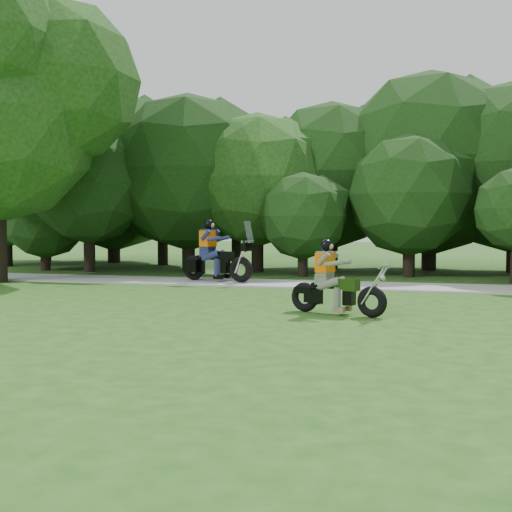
# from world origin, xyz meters

# --- Properties ---
(ground) EXTENTS (100.00, 100.00, 0.00)m
(ground) POSITION_xyz_m (0.00, 0.00, 0.00)
(ground) COLOR #224C15
(ground) RESTS_ON ground
(walkway) EXTENTS (60.00, 2.20, 0.06)m
(walkway) POSITION_xyz_m (0.00, 8.00, 0.03)
(walkway) COLOR #ADADA8
(walkway) RESTS_ON ground
(tree_line) EXTENTS (41.54, 11.76, 7.83)m
(tree_line) POSITION_xyz_m (0.18, 14.20, 3.62)
(tree_line) COLOR black
(tree_line) RESTS_ON ground
(chopper_motorcycle) EXTENTS (2.07, 1.01, 1.51)m
(chopper_motorcycle) POSITION_xyz_m (0.55, 2.34, 0.56)
(chopper_motorcycle) COLOR black
(chopper_motorcycle) RESTS_ON ground
(touring_motorcycle) EXTENTS (2.45, 1.15, 1.89)m
(touring_motorcycle) POSITION_xyz_m (-3.96, 8.01, 0.74)
(touring_motorcycle) COLOR black
(touring_motorcycle) RESTS_ON walkway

